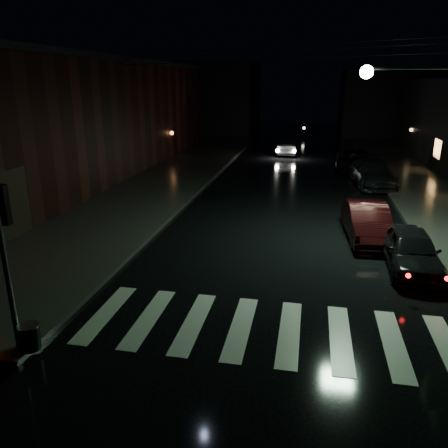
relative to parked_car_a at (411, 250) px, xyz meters
The scene contains 13 objects.
ground 8.84m from the parked_car_a, 144.71° to the right, with size 120.00×120.00×0.00m, color black.
sidewalk_left 15.11m from the parked_car_a, 143.86° to the left, with size 6.00×44.00×0.15m, color #282826.
sidewalk_right 9.36m from the parked_car_a, 72.53° to the left, with size 4.00×44.00×0.15m, color #282826.
building_left 22.26m from the parked_car_a, 150.40° to the left, with size 10.00×36.00×7.00m, color black.
building_far_left 43.58m from the parked_car_a, 113.31° to the left, with size 14.00×10.00×8.00m, color black.
building_far_right 40.58m from the parked_car_a, 80.32° to the left, with size 14.00×10.00×7.00m, color black.
crosswalk 6.26m from the parked_car_a, 132.41° to the right, with size 9.00×3.00×0.01m, color beige.
signal_pole_corner 11.44m from the parked_car_a, 144.95° to the right, with size 0.68×0.61×4.20m.
parked_car_a is the anchor object (origin of this frame).
parked_car_b 2.94m from the parked_car_a, 111.28° to the left, with size 1.46×4.19×1.38m, color black.
parked_car_c 12.26m from the parked_car_a, 88.82° to the left, with size 2.05×5.04×1.46m, color black.
parked_car_d 17.11m from the parked_car_a, 91.53° to the left, with size 2.24×4.86×1.35m, color black.
oncoming_car 23.40m from the parked_car_a, 102.80° to the left, with size 1.49×4.27×1.41m, color black.
Camera 1 is at (3.83, -8.87, 5.81)m, focal length 35.00 mm.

